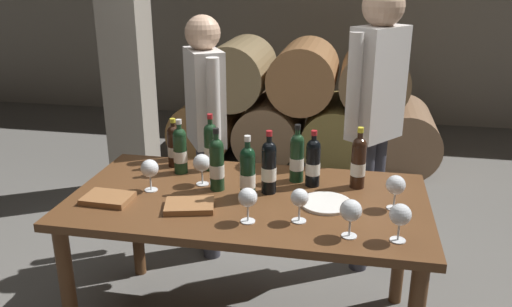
{
  "coord_description": "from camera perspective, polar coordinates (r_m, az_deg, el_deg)",
  "views": [
    {
      "loc": [
        0.47,
        -2.24,
        1.81
      ],
      "look_at": [
        0.0,
        0.2,
        0.91
      ],
      "focal_mm": 36.72,
      "sensor_mm": 36.0,
      "label": 1
    }
  ],
  "objects": [
    {
      "name": "tasting_notebook",
      "position": [
        2.41,
        -7.26,
        -5.67
      ],
      "size": [
        0.25,
        0.21,
        0.03
      ],
      "primitive_type": "cube",
      "rotation": [
        0.0,
        0.0,
        0.25
      ],
      "color": "#936038",
      "rests_on": "dining_table"
    },
    {
      "name": "sommelier_presenting",
      "position": [
        3.09,
        12.89,
        5.04
      ],
      "size": [
        0.34,
        0.41,
        1.72
      ],
      "color": "#383842",
      "rests_on": "ground_plane"
    },
    {
      "name": "wine_bottle_1",
      "position": [
        2.79,
        -8.27,
        0.39
      ],
      "size": [
        0.07,
        0.07,
        0.29
      ],
      "color": "#19381E",
      "rests_on": "dining_table"
    },
    {
      "name": "wine_bottle_2",
      "position": [
        2.56,
        -4.3,
        -1.11
      ],
      "size": [
        0.07,
        0.07,
        0.32
      ],
      "color": "#19381E",
      "rests_on": "dining_table"
    },
    {
      "name": "wine_bottle_8",
      "position": [
        2.51,
        1.41,
        -1.42
      ],
      "size": [
        0.07,
        0.07,
        0.32
      ],
      "color": "black",
      "rests_on": "dining_table"
    },
    {
      "name": "wine_bottle_6",
      "position": [
        2.66,
        4.48,
        -0.38
      ],
      "size": [
        0.07,
        0.07,
        0.3
      ],
      "color": "#19381E",
      "rests_on": "dining_table"
    },
    {
      "name": "wine_glass_4",
      "position": [
        2.6,
        -11.51,
        -1.67
      ],
      "size": [
        0.09,
        0.09,
        0.16
      ],
      "color": "white",
      "rests_on": "dining_table"
    },
    {
      "name": "wine_bottle_7",
      "position": [
        2.61,
        6.23,
        -0.92
      ],
      "size": [
        0.07,
        0.07,
        0.29
      ],
      "color": "black",
      "rests_on": "dining_table"
    },
    {
      "name": "wine_bottle_3",
      "position": [
        2.62,
        11.09,
        -0.91
      ],
      "size": [
        0.07,
        0.07,
        0.31
      ],
      "color": "black",
      "rests_on": "dining_table"
    },
    {
      "name": "wine_bottle_0",
      "position": [
        2.81,
        -4.95,
        0.82
      ],
      "size": [
        0.07,
        0.07,
        0.31
      ],
      "color": "#19381E",
      "rests_on": "dining_table"
    },
    {
      "name": "wine_glass_6",
      "position": [
        2.63,
        -5.93,
        -1.08
      ],
      "size": [
        0.09,
        0.09,
        0.16
      ],
      "color": "white",
      "rests_on": "dining_table"
    },
    {
      "name": "barrel_stack",
      "position": [
        5.03,
        5.23,
        5.11
      ],
      "size": [
        2.49,
        0.9,
        1.15
      ],
      "color": "olive",
      "rests_on": "ground_plane"
    },
    {
      "name": "stone_pillar",
      "position": [
        4.26,
        -14.06,
        12.45
      ],
      "size": [
        0.32,
        0.32,
        2.6
      ],
      "primitive_type": "cube",
      "color": "gray",
      "rests_on": "ground_plane"
    },
    {
      "name": "wine_glass_2",
      "position": [
        2.44,
        14.97,
        -3.4
      ],
      "size": [
        0.09,
        0.09,
        0.16
      ],
      "color": "white",
      "rests_on": "dining_table"
    },
    {
      "name": "wine_bottle_4",
      "position": [
        2.43,
        -0.92,
        -2.14
      ],
      "size": [
        0.07,
        0.07,
        0.32
      ],
      "color": "black",
      "rests_on": "dining_table"
    },
    {
      "name": "wine_glass_1",
      "position": [
        2.15,
        10.28,
        -6.2
      ],
      "size": [
        0.09,
        0.09,
        0.16
      ],
      "color": "white",
      "rests_on": "dining_table"
    },
    {
      "name": "wine_glass_3",
      "position": [
        2.25,
        4.77,
        -4.93
      ],
      "size": [
        0.08,
        0.08,
        0.15
      ],
      "color": "white",
      "rests_on": "dining_table"
    },
    {
      "name": "dining_table",
      "position": [
        2.56,
        -0.86,
        -6.59
      ],
      "size": [
        1.7,
        0.9,
        0.76
      ],
      "color": "brown",
      "rests_on": "ground_plane"
    },
    {
      "name": "wine_bottle_5",
      "position": [
        2.89,
        -8.92,
        0.88
      ],
      "size": [
        0.07,
        0.07,
        0.27
      ],
      "color": "black",
      "rests_on": "dining_table"
    },
    {
      "name": "serving_plate",
      "position": [
        2.46,
        7.64,
        -5.39
      ],
      "size": [
        0.24,
        0.24,
        0.01
      ],
      "primitive_type": "cylinder",
      "color": "white",
      "rests_on": "dining_table"
    },
    {
      "name": "taster_seated_left",
      "position": [
        3.21,
        -5.52,
        3.78
      ],
      "size": [
        0.32,
        0.44,
        1.54
      ],
      "color": "#383842",
      "rests_on": "ground_plane"
    },
    {
      "name": "cellar_back_wall",
      "position": [
        6.47,
        7.03,
        16.13
      ],
      "size": [
        10.0,
        0.24,
        2.8
      ],
      "primitive_type": "cube",
      "color": "gray",
      "rests_on": "ground_plane"
    },
    {
      "name": "wine_glass_0",
      "position": [
        2.24,
        -0.91,
        -4.9
      ],
      "size": [
        0.08,
        0.08,
        0.16
      ],
      "color": "white",
      "rests_on": "dining_table"
    },
    {
      "name": "leather_ledger",
      "position": [
        2.56,
        -15.84,
        -4.72
      ],
      "size": [
        0.23,
        0.17,
        0.03
      ],
      "primitive_type": "cube",
      "rotation": [
        0.0,
        0.0,
        -0.03
      ],
      "color": "#936038",
      "rests_on": "dining_table"
    },
    {
      "name": "wine_glass_5",
      "position": [
        2.16,
        15.44,
        -6.52
      ],
      "size": [
        0.09,
        0.09,
        0.16
      ],
      "color": "white",
      "rests_on": "dining_table"
    }
  ]
}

